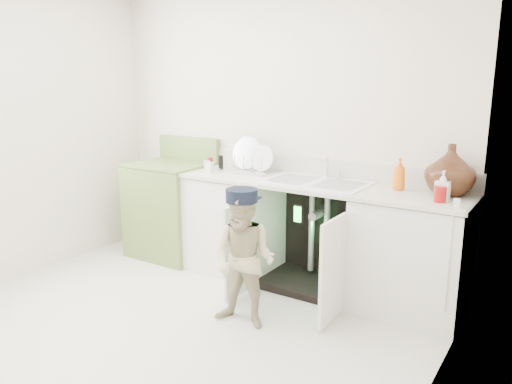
# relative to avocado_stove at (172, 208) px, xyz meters

# --- Properties ---
(ground) EXTENTS (3.50, 3.50, 0.00)m
(ground) POSITION_rel_avocado_stove_xyz_m (1.00, -1.18, -0.47)
(ground) COLOR #BDB8A6
(ground) RESTS_ON ground
(room_shell) EXTENTS (6.00, 5.50, 1.26)m
(room_shell) POSITION_rel_avocado_stove_xyz_m (1.00, -1.18, 0.78)
(room_shell) COLOR beige
(room_shell) RESTS_ON ground
(counter_run) EXTENTS (2.44, 1.02, 1.27)m
(counter_run) POSITION_rel_avocado_stove_xyz_m (1.59, 0.03, 0.01)
(counter_run) COLOR silver
(counter_run) RESTS_ON ground
(avocado_stove) EXTENTS (0.74, 0.65, 1.15)m
(avocado_stove) POSITION_rel_avocado_stove_xyz_m (0.00, 0.00, 0.00)
(avocado_stove) COLOR olive
(avocado_stove) RESTS_ON ground
(repair_worker) EXTENTS (0.52, 0.74, 0.99)m
(repair_worker) POSITION_rel_avocado_stove_xyz_m (1.44, -0.84, 0.03)
(repair_worker) COLOR tan
(repair_worker) RESTS_ON ground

